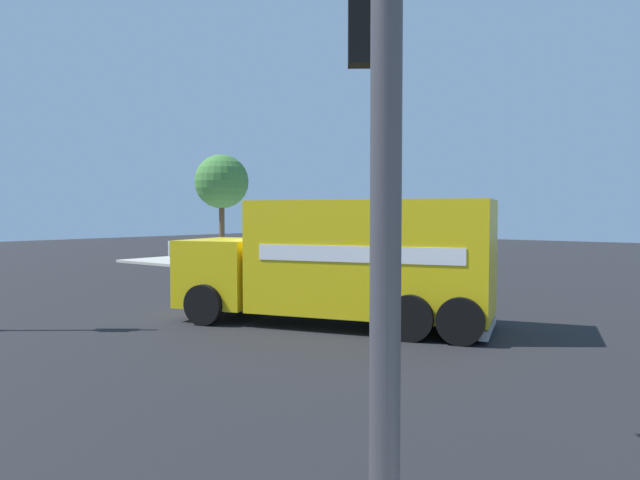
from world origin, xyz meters
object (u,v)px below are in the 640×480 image
delivery_truck (344,261)px  traffic_light_primary (375,67)px  pickup_tan (394,263)px  pedestrian_near_corner (293,241)px  shade_tree_near (222,182)px

delivery_truck → traffic_light_primary: traffic_light_primary is taller
delivery_truck → pickup_tan: 9.73m
delivery_truck → pedestrian_near_corner: size_ratio=5.06×
traffic_light_primary → pedestrian_near_corner: size_ratio=3.63×
delivery_truck → pickup_tan: delivery_truck is taller
delivery_truck → pedestrian_near_corner: 22.09m
pedestrian_near_corner → shade_tree_near: bearing=-28.2°
delivery_truck → pedestrian_near_corner: (-16.06, -15.16, -0.52)m
pickup_tan → pedestrian_near_corner: bearing=-122.1°
traffic_light_primary → pickup_tan: traffic_light_primary is taller
pedestrian_near_corner → shade_tree_near: 5.77m
pedestrian_near_corner → traffic_light_primary: bearing=41.4°
traffic_light_primary → shade_tree_near: 30.07m
traffic_light_primary → pickup_tan: bearing=-150.3°
delivery_truck → shade_tree_near: bearing=-124.9°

